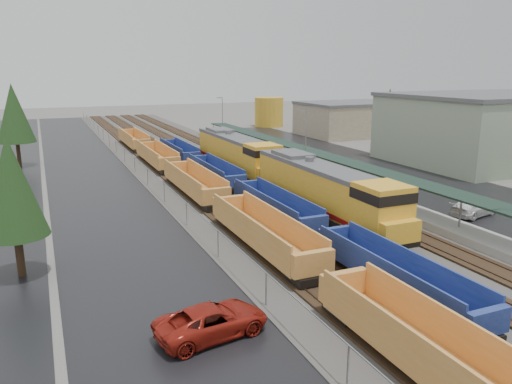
# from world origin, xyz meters

# --- Properties ---
(ballast_strip) EXTENTS (20.00, 160.00, 0.08)m
(ballast_strip) POSITION_xyz_m (0.00, 60.00, 0.04)
(ballast_strip) COLOR #302D2B
(ballast_strip) RESTS_ON ground
(trackbed) EXTENTS (14.60, 160.00, 0.22)m
(trackbed) POSITION_xyz_m (-0.00, 60.00, 0.16)
(trackbed) COLOR black
(trackbed) RESTS_ON ground
(west_parking_lot) EXTENTS (10.00, 160.00, 0.02)m
(west_parking_lot) POSITION_xyz_m (-15.00, 60.00, 0.01)
(west_parking_lot) COLOR black
(west_parking_lot) RESTS_ON ground
(east_commuter_lot) EXTENTS (16.00, 100.00, 0.02)m
(east_commuter_lot) POSITION_xyz_m (19.00, 50.00, 0.01)
(east_commuter_lot) COLOR black
(east_commuter_lot) RESTS_ON ground
(station_platform) EXTENTS (3.00, 80.00, 8.00)m
(station_platform) POSITION_xyz_m (9.50, 50.01, 0.73)
(station_platform) COLOR #9E9B93
(station_platform) RESTS_ON ground
(chainlink_fence) EXTENTS (0.08, 160.04, 2.02)m
(chainlink_fence) POSITION_xyz_m (-9.50, 58.44, 1.61)
(chainlink_fence) COLOR gray
(chainlink_fence) RESTS_ON ground
(industrial_buildings) EXTENTS (32.52, 75.30, 9.50)m
(industrial_buildings) POSITION_xyz_m (37.76, 45.85, 4.25)
(industrial_buildings) COLOR tan
(industrial_buildings) RESTS_ON ground
(distant_hills) EXTENTS (301.00, 140.00, 25.20)m
(distant_hills) POSITION_xyz_m (44.79, 210.68, 0.00)
(distant_hills) COLOR #495B47
(distant_hills) RESTS_ON ground
(tree_west_near) EXTENTS (3.96, 3.96, 9.00)m
(tree_west_near) POSITION_xyz_m (-22.00, 30.00, 5.82)
(tree_west_near) COLOR #332316
(tree_west_near) RESTS_ON ground
(tree_west_far) EXTENTS (4.84, 4.84, 11.00)m
(tree_west_far) POSITION_xyz_m (-23.00, 70.00, 7.12)
(tree_west_far) COLOR #332316
(tree_west_far) RESTS_ON ground
(tree_east) EXTENTS (4.40, 4.40, 10.00)m
(tree_east) POSITION_xyz_m (28.00, 58.00, 6.47)
(tree_east) COLOR #332316
(tree_east) RESTS_ON ground
(locomotive_lead) EXTENTS (3.32, 21.88, 4.95)m
(locomotive_lead) POSITION_xyz_m (2.00, 32.80, 2.61)
(locomotive_lead) COLOR black
(locomotive_lead) RESTS_ON ground
(locomotive_trail) EXTENTS (3.32, 21.88, 4.95)m
(locomotive_trail) POSITION_xyz_m (2.00, 53.80, 2.61)
(locomotive_trail) COLOR black
(locomotive_trail) RESTS_ON ground
(well_string_yellow) EXTENTS (2.79, 102.52, 2.47)m
(well_string_yellow) POSITION_xyz_m (-6.00, 36.85, 1.22)
(well_string_yellow) COLOR #C27E35
(well_string_yellow) RESTS_ON ground
(well_string_blue) EXTENTS (2.46, 94.28, 2.18)m
(well_string_blue) POSITION_xyz_m (-2.00, 26.49, 1.11)
(well_string_blue) COLOR navy
(well_string_blue) RESTS_ON ground
(storage_tank) EXTENTS (6.50, 6.50, 6.50)m
(storage_tank) POSITION_xyz_m (28.02, 100.52, 3.25)
(storage_tank) COLOR gold
(storage_tank) RESTS_ON ground
(parked_car_west_c) EXTENTS (3.51, 6.03, 1.58)m
(parked_car_west_c) POSITION_xyz_m (-13.23, 18.22, 0.79)
(parked_car_west_c) COLOR maroon
(parked_car_west_c) RESTS_ON ground
(parked_car_east_c) EXTENTS (3.30, 5.57, 1.51)m
(parked_car_east_c) POSITION_xyz_m (14.72, 28.53, 0.76)
(parked_car_east_c) COLOR white
(parked_car_east_c) RESTS_ON ground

